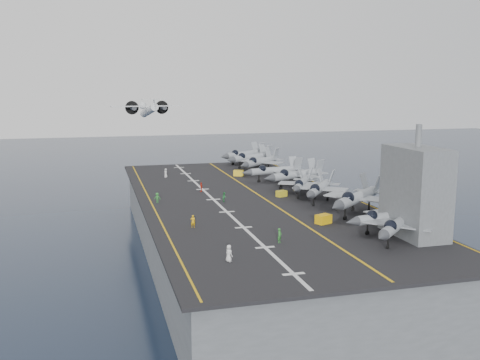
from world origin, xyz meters
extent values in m
plane|color=#142135|center=(0.00, 0.00, 0.00)|extent=(500.00, 500.00, 0.00)
cube|color=#56595E|center=(0.00, 0.00, 5.00)|extent=(36.00, 90.00, 10.00)
cube|color=black|center=(0.00, 0.00, 10.20)|extent=(38.00, 92.00, 0.40)
cube|color=gold|center=(3.00, 0.00, 10.42)|extent=(0.35, 90.00, 0.02)
cube|color=silver|center=(-6.00, 0.00, 10.42)|extent=(0.50, 90.00, 0.02)
cube|color=gold|center=(-17.00, 0.00, 10.42)|extent=(0.25, 90.00, 0.02)
cube|color=gold|center=(18.50, 0.00, 10.42)|extent=(0.25, 90.00, 0.02)
imported|color=silver|center=(-11.67, -34.15, 11.40)|extent=(1.26, 1.43, 2.00)
imported|color=#E0A20D|center=(-12.97, -18.18, 11.33)|extent=(1.24, 0.95, 1.86)
imported|color=#237F38|center=(-4.50, -2.19, 11.25)|extent=(0.99, 1.19, 1.69)
imported|color=#2A842E|center=(-15.96, 0.04, 11.27)|extent=(1.19, 0.96, 1.73)
imported|color=red|center=(-6.67, 7.86, 11.30)|extent=(0.75, 1.10, 1.80)
imported|color=silver|center=(-11.10, 26.06, 11.41)|extent=(0.94, 1.30, 2.01)
imported|color=#2C802D|center=(-3.52, -28.42, 11.34)|extent=(1.34, 1.33, 1.89)
camera|label=1|loc=(-25.85, -91.22, 30.13)|focal=40.00mm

